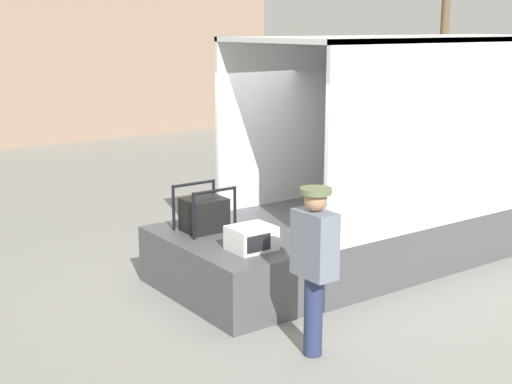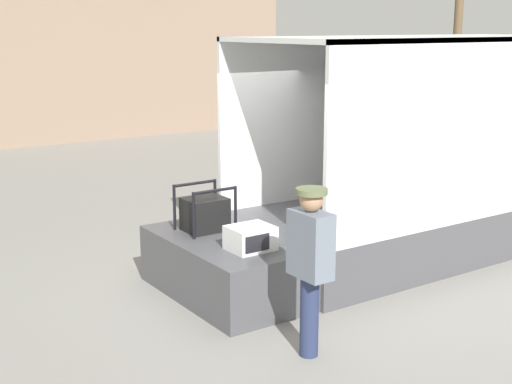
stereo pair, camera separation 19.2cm
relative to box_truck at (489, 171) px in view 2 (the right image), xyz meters
name	(u,v)px [view 2 (the right image)]	position (x,y,z in m)	size (l,w,h in m)	color
ground_plane	(266,285)	(-4.11, 0.00, -0.95)	(160.00, 160.00, 0.00)	gray
box_truck	(489,171)	(0.00, 0.00, 0.00)	(6.82, 2.20, 2.96)	#B2B2B7
tailgate_deck	(225,267)	(-4.70, 0.00, -0.60)	(1.17, 2.09, 0.69)	#4C4C51
microwave	(250,238)	(-4.69, -0.52, -0.13)	(0.47, 0.41, 0.27)	white
portable_generator	(206,213)	(-4.70, 0.41, -0.05)	(0.60, 0.51, 0.55)	black
worker_person	(310,255)	(-4.87, -1.79, 0.06)	(0.30, 0.44, 1.65)	navy
utility_pole	(460,0)	(10.06, 9.31, 2.96)	(1.80, 0.28, 7.51)	brown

